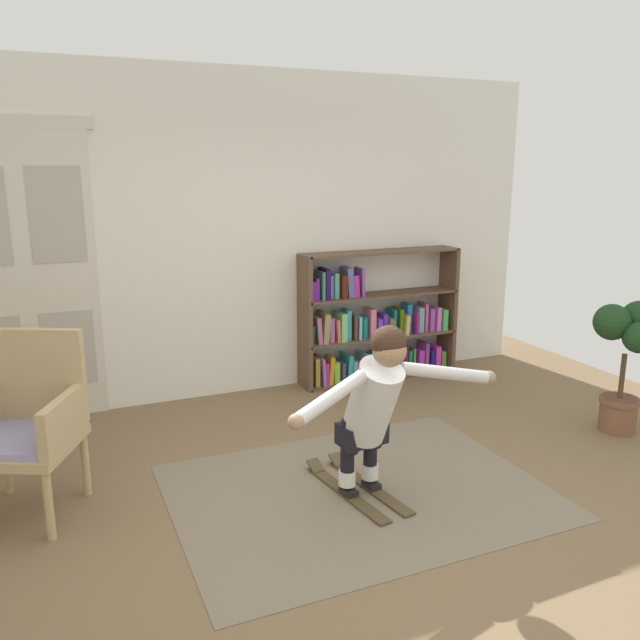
{
  "coord_description": "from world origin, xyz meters",
  "views": [
    {
      "loc": [
        -1.64,
        -3.05,
        2.08
      ],
      "look_at": [
        0.06,
        0.88,
        1.05
      ],
      "focal_mm": 36.3,
      "sensor_mm": 36.0,
      "label": 1
    }
  ],
  "objects_px": {
    "person_skier": "(375,400)",
    "skis_pair": "(356,487)",
    "wicker_chair": "(26,420)",
    "bookshelf": "(374,328)",
    "potted_plant": "(625,353)"
  },
  "relations": [
    {
      "from": "wicker_chair",
      "to": "person_skier",
      "type": "distance_m",
      "value": 2.11
    },
    {
      "from": "potted_plant",
      "to": "person_skier",
      "type": "relative_size",
      "value": 0.72
    },
    {
      "from": "potted_plant",
      "to": "bookshelf",
      "type": "bearing_deg",
      "value": 120.98
    },
    {
      "from": "potted_plant",
      "to": "skis_pair",
      "type": "xyz_separation_m",
      "value": [
        -2.35,
        -0.03,
        -0.63
      ]
    },
    {
      "from": "skis_pair",
      "to": "potted_plant",
      "type": "bearing_deg",
      "value": 0.83
    },
    {
      "from": "wicker_chair",
      "to": "bookshelf",
      "type": "bearing_deg",
      "value": 24.19
    },
    {
      "from": "skis_pair",
      "to": "wicker_chair",
      "type": "bearing_deg",
      "value": 163.07
    },
    {
      "from": "bookshelf",
      "to": "wicker_chair",
      "type": "relative_size",
      "value": 1.48
    },
    {
      "from": "wicker_chair",
      "to": "person_skier",
      "type": "bearing_deg",
      "value": -21.6
    },
    {
      "from": "person_skier",
      "to": "skis_pair",
      "type": "bearing_deg",
      "value": 97.9
    },
    {
      "from": "potted_plant",
      "to": "wicker_chair",
      "type": "bearing_deg",
      "value": 172.62
    },
    {
      "from": "bookshelf",
      "to": "skis_pair",
      "type": "distance_m",
      "value": 2.36
    },
    {
      "from": "person_skier",
      "to": "bookshelf",
      "type": "bearing_deg",
      "value": 62.09
    },
    {
      "from": "bookshelf",
      "to": "person_skier",
      "type": "relative_size",
      "value": 1.11
    },
    {
      "from": "skis_pair",
      "to": "person_skier",
      "type": "height_order",
      "value": "person_skier"
    }
  ]
}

